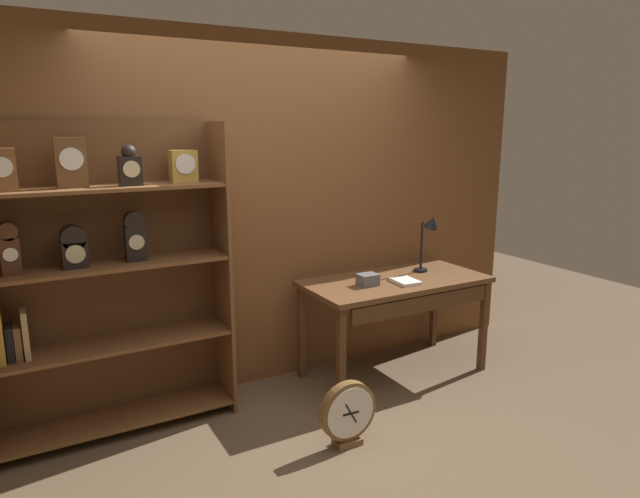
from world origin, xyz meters
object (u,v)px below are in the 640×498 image
Objects in this scene: bookshelf at (102,278)px; toolbox_small at (368,280)px; open_repair_manual at (405,281)px; round_clock_large at (348,413)px; workbench at (397,290)px; desk_lamp at (429,232)px.

bookshelf is 13.73× the size of toolbox_small.
toolbox_small is 0.65× the size of open_repair_manual.
round_clock_large is at bearing -131.50° from toolbox_small.
workbench is 1.20m from round_clock_large.
desk_lamp is at bearing 12.34° from workbench.
open_repair_manual is (0.28, -0.08, -0.03)m from toolbox_small.
workbench is 0.14m from open_repair_manual.
desk_lamp is at bearing 29.92° from open_repair_manual.
bookshelf is at bearing 171.27° from toolbox_small.
toolbox_small is at bearing -171.79° from desk_lamp.
round_clock_large is at bearing -148.72° from desk_lamp.
bookshelf is 4.70× the size of round_clock_large.
desk_lamp reaches higher than toolbox_small.
round_clock_large is (-1.23, -0.75, -0.90)m from desk_lamp.
toolbox_small is at bearing -8.73° from bookshelf.
desk_lamp is at bearing 31.28° from round_clock_large.
workbench is at bearing -167.66° from desk_lamp.
desk_lamp is 0.52m from open_repair_manual.
round_clock_large is (1.23, -0.93, -0.81)m from bookshelf.
open_repair_manual reaches higher than round_clock_large.
desk_lamp is 1.70m from round_clock_large.
workbench is 0.31m from toolbox_small.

